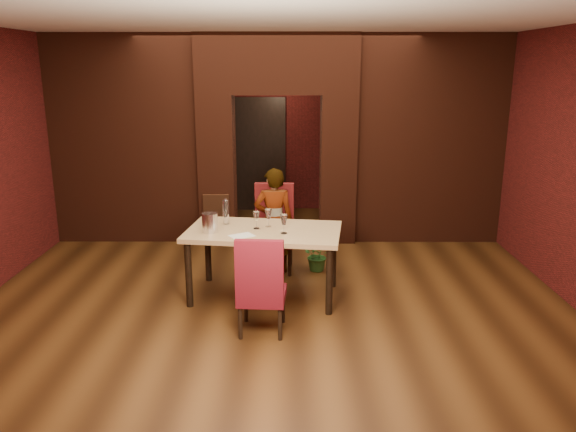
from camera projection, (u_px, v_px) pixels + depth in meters
name	position (u px, v px, depth m)	size (l,w,h in m)	color
floor	(275.00, 285.00, 7.21)	(8.00, 8.00, 0.00)	#4B2B12
ceiling	(273.00, 23.00, 6.38)	(7.00, 8.00, 0.04)	silver
wall_back	(280.00, 127.00, 10.66)	(7.00, 0.04, 3.20)	maroon
wall_front	(252.00, 289.00, 2.93)	(7.00, 0.04, 3.20)	maroon
wall_right	(563.00, 162.00, 6.78)	(0.04, 8.00, 3.20)	maroon
pillar_left	(217.00, 169.00, 8.85)	(0.55, 0.55, 2.30)	maroon
pillar_right	(338.00, 169.00, 8.84)	(0.55, 0.55, 2.30)	maroon
lintel	(277.00, 64.00, 8.43)	(2.45, 0.55, 0.90)	maroon
wing_wall_left	(126.00, 140.00, 8.73)	(2.27, 0.35, 3.20)	maroon
wing_wall_right	(429.00, 140.00, 8.72)	(2.27, 0.35, 3.20)	maroon
vent_panel	(216.00, 210.00, 8.72)	(0.40, 0.03, 0.50)	#9A512C
rear_door	(259.00, 156.00, 10.74)	(0.90, 0.08, 2.10)	black
rear_door_frame	(259.00, 156.00, 10.71)	(1.02, 0.04, 2.22)	black
dining_table	(264.00, 263.00, 6.76)	(1.80, 1.02, 0.85)	tan
chair_far	(274.00, 229.00, 7.59)	(0.53, 0.53, 1.17)	maroon
chair_near	(262.00, 283.00, 5.84)	(0.49, 0.49, 1.07)	maroon
person_seated	(274.00, 221.00, 7.50)	(0.52, 0.34, 1.44)	white
wine_glass_a	(256.00, 220.00, 6.66)	(0.09, 0.09, 0.21)	white
wine_glass_b	(268.00, 218.00, 6.73)	(0.09, 0.09, 0.22)	white
wine_glass_c	(284.00, 224.00, 6.47)	(0.09, 0.09, 0.22)	white
tasting_sheet	(242.00, 236.00, 6.40)	(0.26, 0.19, 0.00)	silver
wine_bucket	(210.00, 223.00, 6.52)	(0.19, 0.19, 0.23)	silver
water_bottle	(226.00, 211.00, 6.84)	(0.07, 0.07, 0.32)	white
potted_plant	(318.00, 255.00, 7.67)	(0.40, 0.35, 0.44)	#2B6327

